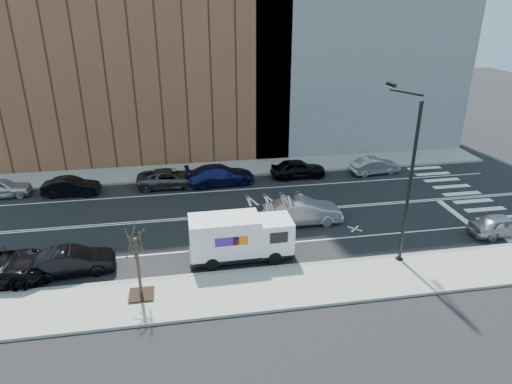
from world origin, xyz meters
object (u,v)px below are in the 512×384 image
object	(u,v)px
far_parked_b	(71,187)
driving_sedan	(303,211)
near_parked_front	(501,225)
far_parked_a	(1,188)
fedex_van	(240,237)

from	to	relation	value
far_parked_b	driving_sedan	xyz separation A→B (m)	(15.72, -7.34, 0.16)
driving_sedan	near_parked_front	size ratio (longest dim) A/B	1.26
far_parked_a	near_parked_front	xyz separation A→B (m)	(32.38, -11.55, -0.02)
far_parked_a	driving_sedan	size ratio (longest dim) A/B	0.81
far_parked_b	driving_sedan	distance (m)	17.35
far_parked_a	near_parked_front	distance (m)	34.37
far_parked_b	driving_sedan	size ratio (longest dim) A/B	0.81
fedex_van	far_parked_b	size ratio (longest dim) A/B	1.42
fedex_van	near_parked_front	world-z (taller)	fedex_van
far_parked_b	near_parked_front	distance (m)	29.52
far_parked_b	driving_sedan	bearing A→B (deg)	-110.91
far_parked_a	near_parked_front	size ratio (longest dim) A/B	1.03
fedex_van	far_parked_b	world-z (taller)	fedex_van
fedex_van	driving_sedan	world-z (taller)	fedex_van
fedex_van	far_parked_a	world-z (taller)	fedex_van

